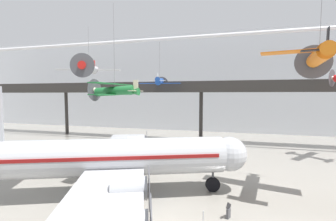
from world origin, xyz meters
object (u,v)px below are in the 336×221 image
(airliner_silver_main, at_px, (107,158))
(info_sign_pedestal, at_px, (228,212))
(suspended_plane_green_biplane, at_px, (114,91))
(suspended_plane_silver_racer, at_px, (89,68))
(suspended_plane_orange_highwing, at_px, (319,56))
(suspended_plane_blue_trainer, at_px, (160,82))

(airliner_silver_main, distance_m, info_sign_pedestal, 10.57)
(suspended_plane_green_biplane, xyz_separation_m, info_sign_pedestal, (11.44, -4.76, -8.80))
(airliner_silver_main, xyz_separation_m, suspended_plane_green_biplane, (-1.32, 3.88, 5.85))
(suspended_plane_silver_racer, relative_size, info_sign_pedestal, 6.77)
(suspended_plane_orange_highwing, bearing_deg, suspended_plane_blue_trainer, 58.84)
(airliner_silver_main, height_order, suspended_plane_orange_highwing, suspended_plane_orange_highwing)
(suspended_plane_silver_racer, distance_m, info_sign_pedestal, 25.01)
(info_sign_pedestal, bearing_deg, suspended_plane_green_biplane, -176.37)
(info_sign_pedestal, bearing_deg, suspended_plane_silver_racer, 175.22)
(suspended_plane_orange_highwing, xyz_separation_m, info_sign_pedestal, (-7.02, -5.29, -11.59))
(suspended_plane_blue_trainer, bearing_deg, suspended_plane_green_biplane, 171.62)
(airliner_silver_main, relative_size, suspended_plane_green_biplane, 2.89)
(suspended_plane_silver_racer, xyz_separation_m, info_sign_pedestal, (18.76, -11.28, -12.09))
(airliner_silver_main, bearing_deg, suspended_plane_silver_racer, 108.79)
(suspended_plane_silver_racer, xyz_separation_m, suspended_plane_green_biplane, (7.32, -6.51, -3.29))
(suspended_plane_orange_highwing, relative_size, suspended_plane_green_biplane, 0.93)
(suspended_plane_green_biplane, bearing_deg, airliner_silver_main, 112.21)
(suspended_plane_silver_racer, bearing_deg, suspended_plane_orange_highwing, 57.34)
(airliner_silver_main, xyz_separation_m, suspended_plane_blue_trainer, (-1.87, 21.43, 7.71))
(airliner_silver_main, distance_m, suspended_plane_green_biplane, 7.14)
(suspended_plane_green_biplane, bearing_deg, info_sign_pedestal, 160.76)
(airliner_silver_main, distance_m, suspended_plane_blue_trainer, 22.85)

